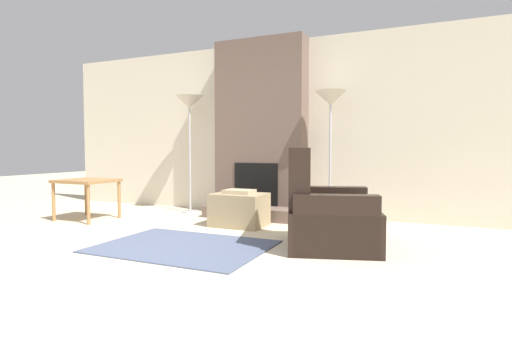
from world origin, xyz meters
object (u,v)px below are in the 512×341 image
(ottoman, at_px, (239,209))
(armchair, at_px, (324,218))
(side_table, at_px, (87,184))
(floor_lamp_right, at_px, (331,105))
(floor_lamp_left, at_px, (189,108))

(ottoman, relative_size, armchair, 0.57)
(ottoman, height_order, armchair, armchair)
(side_table, relative_size, floor_lamp_right, 0.41)
(armchair, height_order, floor_lamp_right, floor_lamp_right)
(side_table, height_order, floor_lamp_right, floor_lamp_right)
(armchair, relative_size, floor_lamp_right, 0.66)
(ottoman, bearing_deg, floor_lamp_left, 149.58)
(floor_lamp_right, bearing_deg, side_table, -160.19)
(ottoman, bearing_deg, side_table, -168.68)
(side_table, relative_size, floor_lamp_left, 0.40)
(floor_lamp_right, bearing_deg, floor_lamp_left, 180.00)
(armchair, distance_m, floor_lamp_left, 3.11)
(floor_lamp_left, bearing_deg, side_table, -130.03)
(floor_lamp_left, height_order, floor_lamp_right, floor_lamp_left)
(side_table, bearing_deg, armchair, -3.37)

